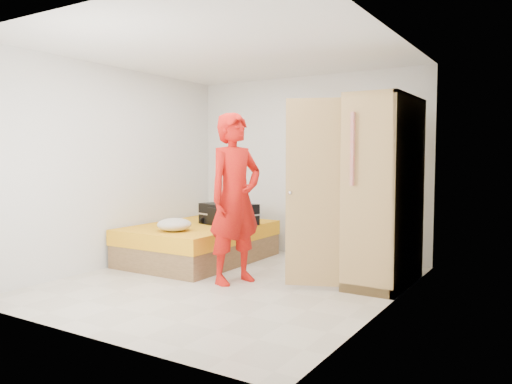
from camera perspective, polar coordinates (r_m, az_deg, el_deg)
The scene contains 7 objects.
room at distance 5.60m, azimuth -3.14°, elevation 2.66°, with size 4.00×4.02×2.60m.
bed at distance 6.96m, azimuth -6.50°, elevation -5.77°, with size 1.42×2.02×0.50m.
wardrobe at distance 5.73m, azimuth 13.89°, elevation -0.44°, with size 1.13×1.41×2.10m.
person at distance 5.65m, azimuth -2.40°, elevation -0.72°, with size 0.70×0.46×1.93m, color red.
suitcase at distance 6.92m, azimuth -3.16°, elevation -2.53°, with size 0.85×0.71×0.32m.
round_cushion at distance 6.37m, azimuth -9.32°, elevation -3.70°, with size 0.43×0.43×0.16m, color beige.
pillow at distance 7.64m, azimuth -3.07°, elevation -2.58°, with size 0.60×0.30×0.11m, color beige.
Camera 1 is at (3.20, -4.59, 1.43)m, focal length 35.00 mm.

